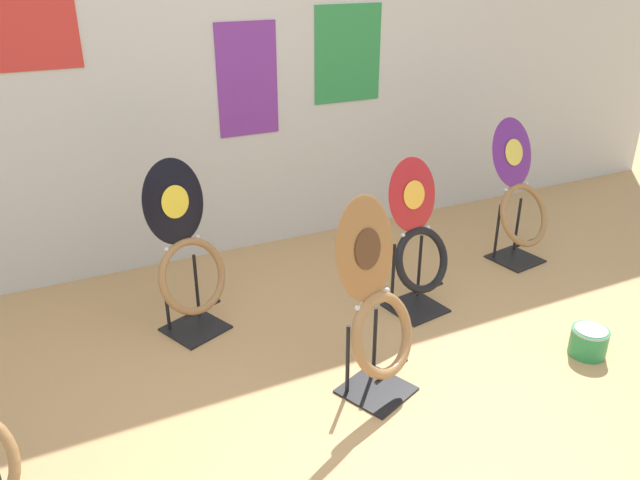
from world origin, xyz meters
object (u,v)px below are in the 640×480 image
object	(u,v)px
toilet_seat_display_crimson_swirl	(418,245)
toilet_seat_display_purple_note	(519,199)
paint_can	(589,341)
toilet_seat_display_jazz_black	(188,260)
toilet_seat_display_woodgrain	(377,314)

from	to	relation	value
toilet_seat_display_crimson_swirl	toilet_seat_display_purple_note	distance (m)	0.95
toilet_seat_display_purple_note	paint_can	xyz separation A→B (m)	(-0.40, -0.99, -0.33)
toilet_seat_display_jazz_black	toilet_seat_display_woodgrain	bearing A→B (deg)	-55.16
toilet_seat_display_jazz_black	paint_can	distance (m)	2.03
toilet_seat_display_purple_note	toilet_seat_display_woodgrain	size ratio (longest dim) A/B	0.98
toilet_seat_display_jazz_black	toilet_seat_display_purple_note	xyz separation A→B (m)	(2.09, -0.08, 0.01)
toilet_seat_display_crimson_swirl	paint_can	distance (m)	0.96
toilet_seat_display_woodgrain	toilet_seat_display_purple_note	bearing A→B (deg)	27.39
toilet_seat_display_crimson_swirl	toilet_seat_display_woodgrain	distance (m)	0.77
toilet_seat_display_jazz_black	paint_can	bearing A→B (deg)	-32.62
toilet_seat_display_jazz_black	toilet_seat_display_woodgrain	distance (m)	1.04
toilet_seat_display_crimson_swirl	toilet_seat_display_purple_note	world-z (taller)	toilet_seat_display_purple_note
toilet_seat_display_purple_note	paint_can	bearing A→B (deg)	-111.99
toilet_seat_display_crimson_swirl	paint_can	bearing A→B (deg)	-55.21
toilet_seat_display_crimson_swirl	toilet_seat_display_purple_note	bearing A→B (deg)	14.97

